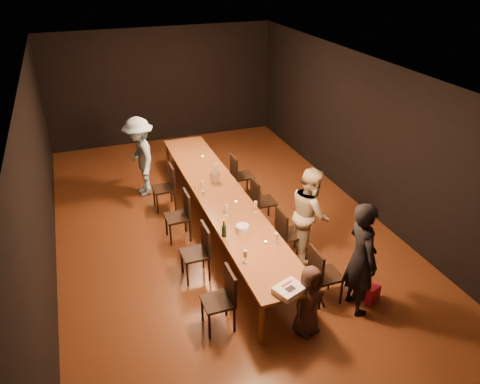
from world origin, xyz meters
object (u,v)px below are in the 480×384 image
object	(u,v)px
chair_left_3	(164,188)
champagne_bottle	(224,228)
chair_right_1	(291,233)
chair_left_2	(177,217)
woman_tan	(310,213)
plate_stack	(242,229)
chair_left_1	(195,253)
chair_right_2	(264,201)
woman_birthday	(361,258)
table	(222,197)
chair_right_0	(326,274)
chair_left_0	(218,301)
child	(309,301)
man_blue	(140,157)
birthday_cake	(289,290)
ice_bucket	(215,177)
chair_right_3	(242,175)

from	to	relation	value
chair_left_3	champagne_bottle	distance (m)	2.59
chair_right_1	chair_left_2	distance (m)	2.08
woman_tan	plate_stack	bearing A→B (deg)	106.33
chair_left_3	plate_stack	distance (m)	2.63
chair_left_1	woman_tan	size ratio (longest dim) A/B	0.56
chair_right_2	woman_birthday	size ratio (longest dim) A/B	0.52
table	chair_right_0	distance (m)	2.56
table	chair_left_0	world-z (taller)	chair_left_0
chair_left_0	child	world-z (taller)	child
chair_left_2	child	size ratio (longest dim) A/B	0.86
champagne_bottle	chair_right_2	bearing A→B (deg)	46.60
chair_left_2	woman_birthday	xyz separation A→B (m)	(2.05, -2.71, 0.42)
chair_left_1	woman_birthday	xyz separation A→B (m)	(2.05, -1.51, 0.42)
champagne_bottle	chair_left_1	bearing A→B (deg)	166.40
table	man_blue	size ratio (longest dim) A/B	3.48
chair_left_2	birthday_cake	size ratio (longest dim) A/B	2.01
birthday_cake	ice_bucket	world-z (taller)	ice_bucket
woman_birthday	chair_left_2	bearing A→B (deg)	41.59
chair_right_3	birthday_cake	xyz separation A→B (m)	(-0.86, -4.08, 0.33)
table	champagne_bottle	distance (m)	1.38
chair_left_1	chair_left_2	bearing A→B (deg)	0.00
chair_left_0	chair_right_2	bearing A→B (deg)	-35.31
chair_right_2	woman_tan	xyz separation A→B (m)	(0.30, -1.26, 0.36)
chair_right_0	chair_left_3	world-z (taller)	same
birthday_cake	woman_tan	bearing A→B (deg)	33.46
child	chair_left_2	bearing A→B (deg)	93.03
chair_left_0	champagne_bottle	bearing A→B (deg)	-22.90
chair_left_1	ice_bucket	world-z (taller)	ice_bucket
chair_left_1	man_blue	world-z (taller)	man_blue
woman_birthday	chair_right_0	bearing A→B (deg)	52.50
chair_right_3	chair_left_3	bearing A→B (deg)	-90.00
woman_birthday	woman_tan	distance (m)	1.46
chair_right_2	chair_left_3	distance (m)	2.08
chair_left_2	chair_right_1	bearing A→B (deg)	-125.22
table	champagne_bottle	size ratio (longest dim) A/B	19.57
chair_right_0	woman_tan	distance (m)	1.23
chair_right_2	plate_stack	size ratio (longest dim) A/B	4.38
table	chair_left_1	size ratio (longest dim) A/B	6.45
child	table	bearing A→B (deg)	77.32
table	birthday_cake	distance (m)	2.88
chair_right_3	chair_left_0	bearing A→B (deg)	-25.28
child	plate_stack	world-z (taller)	child
woman_tan	ice_bucket	xyz separation A→B (m)	(-1.11, 1.82, 0.03)
woman_tan	child	world-z (taller)	woman_tan
chair_left_0	man_blue	xyz separation A→B (m)	(-0.30, 4.39, 0.40)
chair_right_1	man_blue	size ratio (longest dim) A/B	0.54
woman_tan	ice_bucket	size ratio (longest dim) A/B	7.90
chair_right_3	chair_left_2	bearing A→B (deg)	-54.78
woman_birthday	ice_bucket	distance (m)	3.47
chair_right_1	chair_left_1	xyz separation A→B (m)	(-1.70, 0.00, 0.00)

